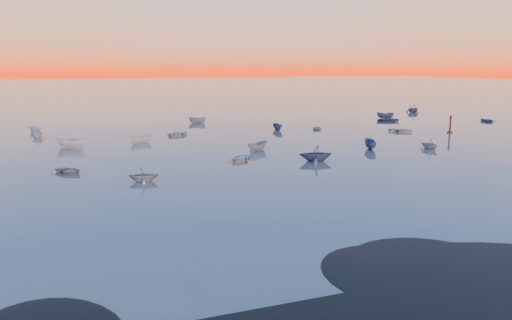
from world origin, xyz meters
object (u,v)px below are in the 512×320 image
boat_near_right (429,149)px  channel_marker (450,125)px  boat_near_center (257,151)px  boat_near_left (69,173)px

boat_near_right → channel_marker: (14.60, 12.35, 1.30)m
channel_marker → boat_near_center: bearing=-172.4°
boat_near_center → boat_near_right: (23.29, -7.27, 0.00)m
boat_near_center → boat_near_right: boat_near_center is taller
boat_near_center → channel_marker: (37.89, 5.08, 1.30)m
channel_marker → boat_near_left: bearing=-169.8°
boat_near_left → channel_marker: (62.48, 11.27, 1.30)m
boat_near_left → boat_near_right: boat_near_right is taller
boat_near_left → channel_marker: channel_marker is taller
boat_near_left → boat_near_center: 25.35m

